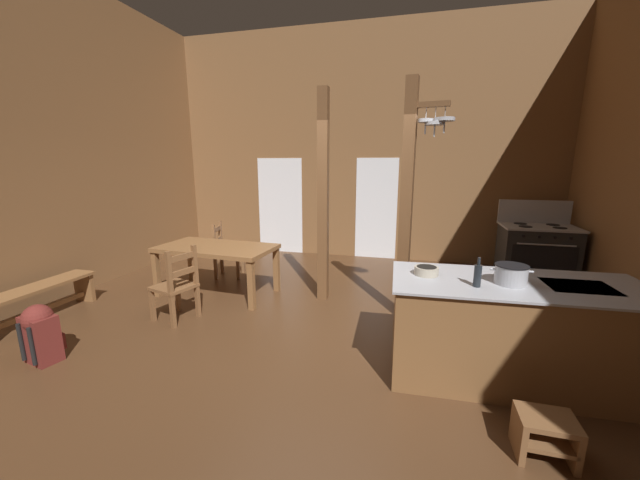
{
  "coord_description": "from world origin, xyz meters",
  "views": [
    {
      "loc": [
        1.07,
        -3.56,
        1.95
      ],
      "look_at": [
        0.01,
        0.58,
        1.02
      ],
      "focal_mm": 19.96,
      "sensor_mm": 36.0,
      "label": 1
    }
  ],
  "objects_px": {
    "stove_range": "(536,252)",
    "backpack": "(40,332)",
    "kitchen_island": "(513,331)",
    "ladderback_chair_by_post": "(226,251)",
    "bench_along_left_wall": "(38,296)",
    "dining_table": "(217,252)",
    "bottle_tall_on_counter": "(478,275)",
    "ladderback_chair_near_window": "(177,286)",
    "step_stool": "(545,433)",
    "stockpot_on_counter": "(511,274)",
    "mixing_bowl_on_counter": "(426,271)"
  },
  "relations": [
    {
      "from": "backpack",
      "to": "stockpot_on_counter",
      "type": "distance_m",
      "value": 4.49
    },
    {
      "from": "dining_table",
      "to": "stockpot_on_counter",
      "type": "relative_size",
      "value": 5.17
    },
    {
      "from": "kitchen_island",
      "to": "mixing_bowl_on_counter",
      "type": "distance_m",
      "value": 0.93
    },
    {
      "from": "bench_along_left_wall",
      "to": "stockpot_on_counter",
      "type": "xyz_separation_m",
      "value": [
        5.36,
        0.04,
        0.71
      ]
    },
    {
      "from": "dining_table",
      "to": "ladderback_chair_by_post",
      "type": "xyz_separation_m",
      "value": [
        -0.3,
        0.79,
        -0.2
      ]
    },
    {
      "from": "kitchen_island",
      "to": "mixing_bowl_on_counter",
      "type": "xyz_separation_m",
      "value": [
        -0.78,
        0.02,
        0.5
      ]
    },
    {
      "from": "step_stool",
      "to": "ladderback_chair_near_window",
      "type": "distance_m",
      "value": 3.95
    },
    {
      "from": "stove_range",
      "to": "bottle_tall_on_counter",
      "type": "height_order",
      "value": "stove_range"
    },
    {
      "from": "step_stool",
      "to": "bottle_tall_on_counter",
      "type": "height_order",
      "value": "bottle_tall_on_counter"
    },
    {
      "from": "stove_range",
      "to": "step_stool",
      "type": "height_order",
      "value": "stove_range"
    },
    {
      "from": "kitchen_island",
      "to": "step_stool",
      "type": "height_order",
      "value": "kitchen_island"
    },
    {
      "from": "stove_range",
      "to": "dining_table",
      "type": "bearing_deg",
      "value": -158.39
    },
    {
      "from": "stove_range",
      "to": "ladderback_chair_near_window",
      "type": "bearing_deg",
      "value": -149.26
    },
    {
      "from": "backpack",
      "to": "mixing_bowl_on_counter",
      "type": "height_order",
      "value": "mixing_bowl_on_counter"
    },
    {
      "from": "ladderback_chair_near_window",
      "to": "bottle_tall_on_counter",
      "type": "distance_m",
      "value": 3.45
    },
    {
      "from": "mixing_bowl_on_counter",
      "to": "ladderback_chair_by_post",
      "type": "bearing_deg",
      "value": 147.52
    },
    {
      "from": "ladderback_chair_near_window",
      "to": "bench_along_left_wall",
      "type": "xyz_separation_m",
      "value": [
        -1.72,
        -0.43,
        -0.15
      ]
    },
    {
      "from": "dining_table",
      "to": "ladderback_chair_near_window",
      "type": "xyz_separation_m",
      "value": [
        -0.0,
        -0.97,
        -0.2
      ]
    },
    {
      "from": "ladderback_chair_by_post",
      "to": "backpack",
      "type": "xyz_separation_m",
      "value": [
        -0.42,
        -2.94,
        -0.14
      ]
    },
    {
      "from": "bench_along_left_wall",
      "to": "dining_table",
      "type": "bearing_deg",
      "value": 39.01
    },
    {
      "from": "kitchen_island",
      "to": "bottle_tall_on_counter",
      "type": "relative_size",
      "value": 8.63
    },
    {
      "from": "dining_table",
      "to": "backpack",
      "type": "xyz_separation_m",
      "value": [
        -0.72,
        -2.15,
        -0.34
      ]
    },
    {
      "from": "bench_along_left_wall",
      "to": "backpack",
      "type": "xyz_separation_m",
      "value": [
        1.0,
        -0.75,
        0.01
      ]
    },
    {
      "from": "stove_range",
      "to": "backpack",
      "type": "distance_m",
      "value": 6.9
    },
    {
      "from": "kitchen_island",
      "to": "ladderback_chair_near_window",
      "type": "xyz_separation_m",
      "value": [
        -3.73,
        0.33,
        -0.01
      ]
    },
    {
      "from": "ladderback_chair_near_window",
      "to": "backpack",
      "type": "bearing_deg",
      "value": -121.22
    },
    {
      "from": "bench_along_left_wall",
      "to": "stove_range",
      "type": "bearing_deg",
      "value": 26.76
    },
    {
      "from": "step_stool",
      "to": "mixing_bowl_on_counter",
      "type": "height_order",
      "value": "mixing_bowl_on_counter"
    },
    {
      "from": "mixing_bowl_on_counter",
      "to": "bottle_tall_on_counter",
      "type": "bearing_deg",
      "value": -30.01
    },
    {
      "from": "ladderback_chair_near_window",
      "to": "backpack",
      "type": "relative_size",
      "value": 1.59
    },
    {
      "from": "dining_table",
      "to": "ladderback_chair_by_post",
      "type": "height_order",
      "value": "ladderback_chair_by_post"
    },
    {
      "from": "ladderback_chair_by_post",
      "to": "bottle_tall_on_counter",
      "type": "xyz_separation_m",
      "value": [
        3.65,
        -2.3,
        0.58
      ]
    },
    {
      "from": "bench_along_left_wall",
      "to": "backpack",
      "type": "distance_m",
      "value": 1.25
    },
    {
      "from": "dining_table",
      "to": "bottle_tall_on_counter",
      "type": "height_order",
      "value": "bottle_tall_on_counter"
    },
    {
      "from": "stove_range",
      "to": "ladderback_chair_near_window",
      "type": "xyz_separation_m",
      "value": [
        -4.86,
        -2.89,
        -0.03
      ]
    },
    {
      "from": "step_stool",
      "to": "bench_along_left_wall",
      "type": "height_order",
      "value": "bench_along_left_wall"
    },
    {
      "from": "bench_along_left_wall",
      "to": "mixing_bowl_on_counter",
      "type": "height_order",
      "value": "mixing_bowl_on_counter"
    },
    {
      "from": "ladderback_chair_near_window",
      "to": "bottle_tall_on_counter",
      "type": "xyz_separation_m",
      "value": [
        3.36,
        -0.54,
        0.58
      ]
    },
    {
      "from": "dining_table",
      "to": "ladderback_chair_near_window",
      "type": "distance_m",
      "value": 0.99
    },
    {
      "from": "stove_range",
      "to": "mixing_bowl_on_counter",
      "type": "xyz_separation_m",
      "value": [
        -1.91,
        -3.2,
        0.48
      ]
    },
    {
      "from": "ladderback_chair_by_post",
      "to": "backpack",
      "type": "height_order",
      "value": "ladderback_chair_by_post"
    },
    {
      "from": "kitchen_island",
      "to": "ladderback_chair_by_post",
      "type": "distance_m",
      "value": 4.53
    },
    {
      "from": "step_stool",
      "to": "ladderback_chair_near_window",
      "type": "bearing_deg",
      "value": 161.27
    },
    {
      "from": "stockpot_on_counter",
      "to": "bottle_tall_on_counter",
      "type": "xyz_separation_m",
      "value": [
        -0.29,
        -0.15,
        0.02
      ]
    },
    {
      "from": "dining_table",
      "to": "ladderback_chair_by_post",
      "type": "distance_m",
      "value": 0.87
    },
    {
      "from": "stove_range",
      "to": "ladderback_chair_by_post",
      "type": "xyz_separation_m",
      "value": [
        -5.15,
        -1.13,
        -0.03
      ]
    },
    {
      "from": "step_stool",
      "to": "ladderback_chair_near_window",
      "type": "relative_size",
      "value": 0.38
    },
    {
      "from": "step_stool",
      "to": "stockpot_on_counter",
      "type": "bearing_deg",
      "value": 95.73
    },
    {
      "from": "step_stool",
      "to": "ladderback_chair_by_post",
      "type": "xyz_separation_m",
      "value": [
        -4.03,
        3.03,
        0.27
      ]
    },
    {
      "from": "kitchen_island",
      "to": "dining_table",
      "type": "distance_m",
      "value": 3.95
    }
  ]
}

